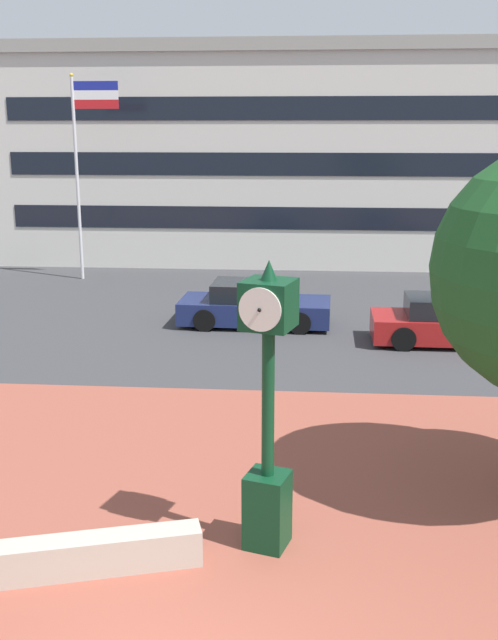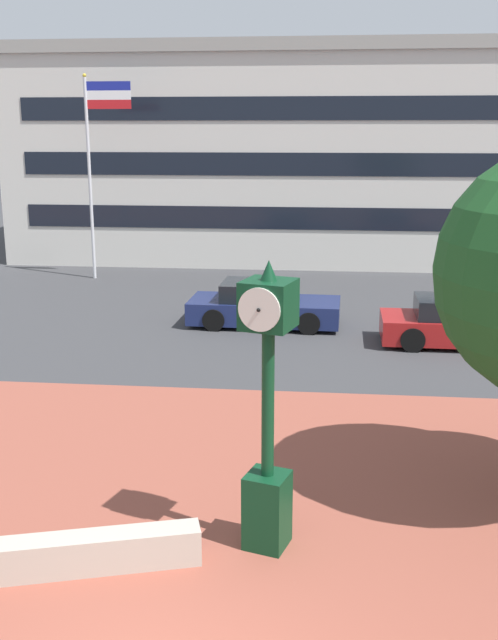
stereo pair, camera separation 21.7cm
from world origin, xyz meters
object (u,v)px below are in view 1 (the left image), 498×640
Objects in this scene: car_street_mid at (447,323)px; civic_building at (274,152)px; car_street_near at (253,306)px; flagpole_primary at (82,157)px; street_clock at (268,417)px.

car_street_mid is 0.17× the size of civic_building.
flagpole_primary is (-6.86, 6.44, 4.01)m from car_street_near.
flagpole_primary is at bearing -123.74° from civic_building.
flagpole_primary reaches higher than street_clock.
car_street_mid is 19.16m from civic_building.
flagpole_primary is 11.94m from civic_building.
car_street_mid is (5.31, -1.55, -0.00)m from car_street_near.
street_clock reaches higher than car_street_mid.
civic_building is (-5.53, 17.91, 3.94)m from car_street_mid.
civic_building is (-0.23, 16.37, 3.94)m from car_street_near.
car_street_near is at bearing -89.21° from civic_building.
flagpole_primary is at bearing -122.36° from car_street_mid.
civic_building is at bearing 109.19° from street_clock.
flagpole_primary is 0.32× the size of civic_building.
car_street_mid is at bearing 84.47° from street_clock.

